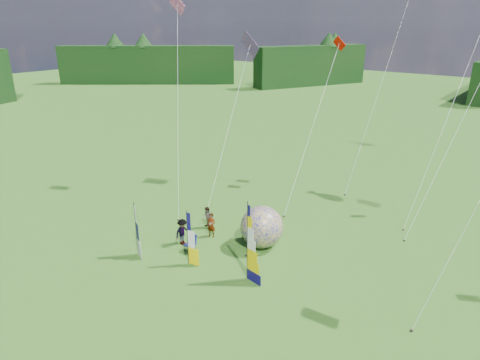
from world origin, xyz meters
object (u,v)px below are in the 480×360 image
Objects in this scene: spectator_a at (211,225)px; spectator_d at (244,229)px; side_banner_far at (136,230)px; spectator_b at (207,218)px; kite_whale at (455,93)px; bol_inflatable at (262,227)px; side_banner_left at (188,238)px; spectator_c at (183,232)px; camp_chair at (190,244)px; feather_banner_main at (247,243)px.

spectator_d is (1.98, 1.08, -0.10)m from spectator_a.
spectator_b is at bearing 103.46° from side_banner_far.
kite_whale is at bearing 80.43° from side_banner_far.
bol_inflatable is at bearing 28.96° from spectator_b.
kite_whale reaches higher than spectator_b.
spectator_a is 19.73m from kite_whale.
side_banner_left is 1.23× the size of bol_inflatable.
spectator_c is (-1.99, 1.49, -0.81)m from side_banner_left.
spectator_b is 1.40× the size of camp_chair.
spectator_b reaches higher than camp_chair.
spectator_b is 0.09× the size of kite_whale.
spectator_c is (-0.78, -1.94, 0.04)m from spectator_a.
side_banner_left is 4.99m from bol_inflatable.
spectator_b is (-4.50, -0.27, -0.59)m from bol_inflatable.
side_banner_far reaches higher than bol_inflatable.
spectator_c is at bearing 156.08° from camp_chair.
spectator_c reaches higher than spectator_a.
bol_inflatable is (-1.52, 3.55, -0.92)m from feather_banner_main.
side_banner_far is 5.12m from spectator_a.
kite_whale is at bearing -103.39° from spectator_d.
side_banner_left is at bearing 99.46° from spectator_d.
side_banner_far reaches higher than camp_chair.
side_banner_far is 0.19× the size of kite_whale.
camp_chair is at bearing -94.41° from spectator_a.
side_banner_far is 1.92× the size of spectator_c.
bol_inflatable is at bearing -163.03° from spectator_d.
spectator_c reaches higher than camp_chair.
feather_banner_main is 4.07× the size of camp_chair.
feather_banner_main is 1.67× the size of bol_inflatable.
feather_banner_main is at bearing -38.15° from spectator_a.
side_banner_far reaches higher than side_banner_left.
spectator_b is (-6.03, 3.28, -1.51)m from feather_banner_main.
spectator_c is at bearing -122.99° from spectator_a.
spectator_b is (-1.07, 0.76, -0.06)m from spectator_a.
spectator_c reaches higher than spectator_d.
spectator_d is at bearing 17.51° from spectator_a.
spectator_d is 1.33× the size of camp_chair.
side_banner_left is at bearing -35.88° from spectator_b.
side_banner_far is at bearing -125.20° from spectator_a.
spectator_a is at bearing -20.49° from spectator_c.
feather_banner_main is at bearing -5.51° from camp_chair.
spectator_d is (-1.45, 0.06, -0.63)m from bol_inflatable.
spectator_b is 0.89× the size of spectator_c.
side_banner_left reaches higher than bol_inflatable.
kite_whale is at bearing 75.34° from spectator_b.
feather_banner_main is 4.99m from camp_chair.
feather_banner_main is 3.90m from side_banner_left.
camp_chair is (-4.68, 0.18, -1.74)m from feather_banner_main.
spectator_b is (0.98, 5.37, -0.92)m from side_banner_far.
spectator_d is (-2.97, 3.61, -1.55)m from feather_banner_main.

